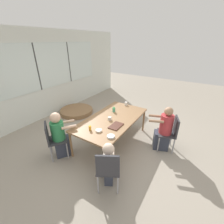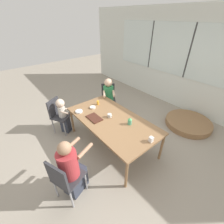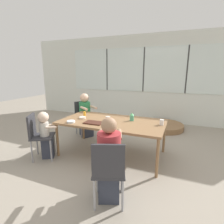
# 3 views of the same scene
# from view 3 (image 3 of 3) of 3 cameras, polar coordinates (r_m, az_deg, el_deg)

# --- Properties ---
(ground_plane) EXTENTS (16.00, 16.00, 0.00)m
(ground_plane) POSITION_cam_3_polar(r_m,az_deg,el_deg) (3.70, 0.00, -13.42)
(ground_plane) COLOR gray
(wall_back_with_windows) EXTENTS (8.40, 0.08, 2.80)m
(wall_back_with_windows) POSITION_cam_3_polar(r_m,az_deg,el_deg) (5.96, 10.29, 10.85)
(wall_back_with_windows) COLOR silver
(wall_back_with_windows) RESTS_ON ground_plane
(dining_table) EXTENTS (2.03, 1.07, 0.70)m
(dining_table) POSITION_cam_3_polar(r_m,az_deg,el_deg) (3.45, 0.00, -3.63)
(dining_table) COLOR olive
(dining_table) RESTS_ON ground_plane
(chair_for_woman_green_shirt) EXTENTS (0.56, 0.56, 0.88)m
(chair_for_woman_green_shirt) POSITION_cam_3_polar(r_m,az_deg,el_deg) (4.71, -9.46, -0.86)
(chair_for_woman_green_shirt) COLOR #333338
(chair_for_woman_green_shirt) RESTS_ON ground_plane
(chair_for_man_blue_shirt) EXTENTS (0.52, 0.52, 0.88)m
(chair_for_man_blue_shirt) POSITION_cam_3_polar(r_m,az_deg,el_deg) (2.20, -1.12, -17.98)
(chair_for_man_blue_shirt) COLOR #333338
(chair_for_man_blue_shirt) RESTS_ON ground_plane
(chair_for_toddler) EXTENTS (0.55, 0.55, 0.88)m
(chair_for_toddler) POSITION_cam_3_polar(r_m,az_deg,el_deg) (3.61, -23.21, -6.19)
(chair_for_toddler) COLOR #333338
(chair_for_toddler) RESTS_ON ground_plane
(person_woman_green_shirt) EXTENTS (0.58, 0.53, 1.11)m
(person_woman_green_shirt) POSITION_cam_3_polar(r_m,az_deg,el_deg) (4.57, -8.64, -1.43)
(person_woman_green_shirt) COLOR #333847
(person_woman_green_shirt) RESTS_ON ground_plane
(person_man_blue_shirt) EXTENTS (0.46, 0.60, 1.12)m
(person_man_blue_shirt) POSITION_cam_3_polar(r_m,az_deg,el_deg) (2.35, -0.92, -16.21)
(person_man_blue_shirt) COLOR #333847
(person_man_blue_shirt) RESTS_ON ground_plane
(person_toddler) EXTENTS (0.36, 0.31, 0.92)m
(person_toddler) POSITION_cam_3_polar(r_m,az_deg,el_deg) (3.59, -20.83, -6.82)
(person_toddler) COLOR #333847
(person_toddler) RESTS_ON ground_plane
(food_tray_dark) EXTENTS (0.35, 0.22, 0.02)m
(food_tray_dark) POSITION_cam_3_polar(r_m,az_deg,el_deg) (3.31, -5.98, -3.47)
(food_tray_dark) COLOR #472319
(food_tray_dark) RESTS_ON dining_table
(coffee_mug) EXTENTS (0.10, 0.09, 0.08)m
(coffee_mug) POSITION_cam_3_polar(r_m,az_deg,el_deg) (3.47, -1.33, -2.10)
(coffee_mug) COLOR beige
(coffee_mug) RESTS_ON dining_table
(sippy_cup) EXTENTS (0.08, 0.08, 0.16)m
(sippy_cup) POSITION_cam_3_polar(r_m,az_deg,el_deg) (3.46, 6.50, -1.56)
(sippy_cup) COLOR #4CA57F
(sippy_cup) RESTS_ON dining_table
(juice_glass) EXTENTS (0.06, 0.06, 0.10)m
(juice_glass) POSITION_cam_3_polar(r_m,az_deg,el_deg) (3.84, -8.93, -0.60)
(juice_glass) COLOR gold
(juice_glass) RESTS_ON dining_table
(milk_carton_small) EXTENTS (0.07, 0.07, 0.10)m
(milk_carton_small) POSITION_cam_3_polar(r_m,az_deg,el_deg) (3.30, 15.93, -3.25)
(milk_carton_small) COLOR silver
(milk_carton_small) RESTS_ON dining_table
(bowl_white_shallow) EXTENTS (0.14, 0.14, 0.04)m
(bowl_white_shallow) POSITION_cam_3_polar(r_m,az_deg,el_deg) (3.66, -9.65, -1.82)
(bowl_white_shallow) COLOR silver
(bowl_white_shallow) RESTS_ON dining_table
(bowl_cereal) EXTENTS (0.16, 0.16, 0.04)m
(bowl_cereal) POSITION_cam_3_polar(r_m,az_deg,el_deg) (3.42, -13.25, -3.08)
(bowl_cereal) COLOR silver
(bowl_cereal) RESTS_ON dining_table
(folded_table_stack) EXTENTS (1.18, 1.18, 0.15)m
(folded_table_stack) POSITION_cam_3_polar(r_m,az_deg,el_deg) (5.37, 16.21, -4.44)
(folded_table_stack) COLOR olive
(folded_table_stack) RESTS_ON ground_plane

